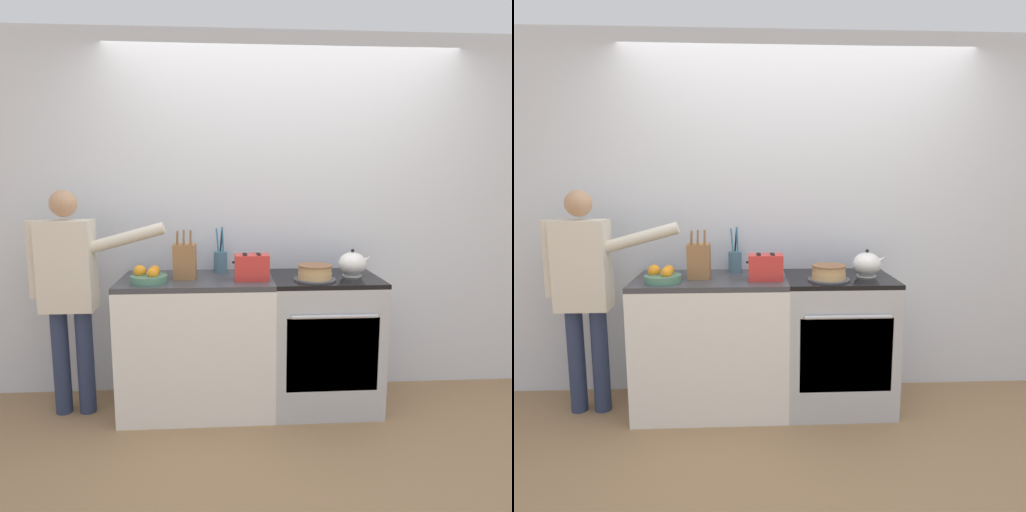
% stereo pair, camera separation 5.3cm
% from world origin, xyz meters
% --- Properties ---
extents(ground_plane, '(16.00, 16.00, 0.00)m').
position_xyz_m(ground_plane, '(0.00, 0.00, 0.00)').
color(ground_plane, '#93704C').
extents(wall_back, '(8.00, 0.04, 2.60)m').
position_xyz_m(wall_back, '(0.00, 0.61, 1.30)').
color(wall_back, silver).
rests_on(wall_back, ground_plane).
extents(counter_cabinet, '(1.02, 0.59, 0.92)m').
position_xyz_m(counter_cabinet, '(-0.62, 0.30, 0.46)').
color(counter_cabinet, white).
rests_on(counter_cabinet, ground_plane).
extents(stove_range, '(0.73, 0.62, 0.92)m').
position_xyz_m(stove_range, '(0.25, 0.29, 0.46)').
color(stove_range, '#B7BABF').
rests_on(stove_range, ground_plane).
extents(layer_cake, '(0.28, 0.28, 0.10)m').
position_xyz_m(layer_cake, '(0.16, 0.18, 0.97)').
color(layer_cake, '#4C4C51').
rests_on(layer_cake, stove_range).
extents(tea_kettle, '(0.24, 0.19, 0.19)m').
position_xyz_m(tea_kettle, '(0.45, 0.30, 1.00)').
color(tea_kettle, white).
rests_on(tea_kettle, stove_range).
extents(knife_block, '(0.15, 0.13, 0.33)m').
position_xyz_m(knife_block, '(-0.69, 0.28, 1.04)').
color(knife_block, olive).
rests_on(knife_block, counter_cabinet).
extents(utensil_crock, '(0.10, 0.10, 0.33)m').
position_xyz_m(utensil_crock, '(-0.46, 0.47, 1.01)').
color(utensil_crock, '#477084').
rests_on(utensil_crock, counter_cabinet).
extents(fruit_bowl, '(0.23, 0.23, 0.11)m').
position_xyz_m(fruit_bowl, '(-0.92, 0.17, 0.96)').
color(fruit_bowl, '#4C7F66').
rests_on(fruit_bowl, counter_cabinet).
extents(toaster, '(0.24, 0.15, 0.17)m').
position_xyz_m(toaster, '(-0.25, 0.21, 1.01)').
color(toaster, red).
rests_on(toaster, counter_cabinet).
extents(person_baker, '(0.89, 0.20, 1.51)m').
position_xyz_m(person_baker, '(-1.45, 0.27, 0.89)').
color(person_baker, '#283351').
rests_on(person_baker, ground_plane).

